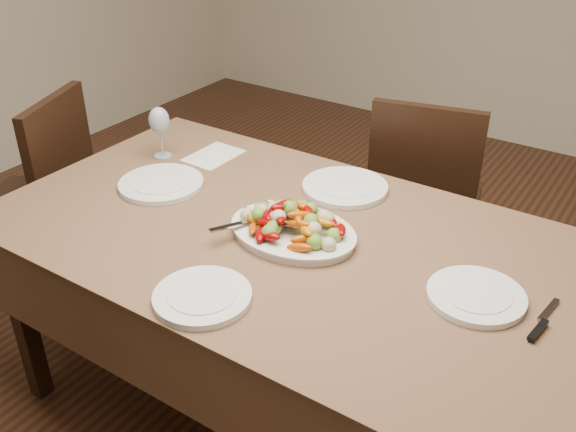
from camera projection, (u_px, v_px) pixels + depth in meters
The scene contains 13 objects.
dining_table at pixel (288, 332), 2.11m from camera, with size 1.84×1.04×0.76m, color brown.
chair_far at pixel (426, 198), 2.70m from camera, with size 0.42×0.42×0.95m, color black, non-canonical shape.
chair_left at pixel (29, 205), 2.65m from camera, with size 0.42×0.42×0.95m, color black, non-canonical shape.
serving_platter at pixel (293, 233), 1.90m from camera, with size 0.38×0.28×0.02m, color white.
roasted_vegetables at pixel (293, 217), 1.87m from camera, with size 0.32×0.21×0.09m, color #740403, non-canonical shape.
serving_spoon at pixel (267, 222), 1.88m from camera, with size 0.28×0.06×0.03m, color #9EA0A8, non-canonical shape.
plate_left at pixel (161, 184), 2.18m from camera, with size 0.29×0.29×0.02m, color white.
plate_right at pixel (476, 296), 1.64m from camera, with size 0.25×0.25×0.02m, color white.
plate_far at pixel (345, 187), 2.16m from camera, with size 0.29×0.29×0.02m, color white.
plate_near at pixel (202, 297), 1.64m from camera, with size 0.25×0.25×0.02m, color white.
wine_glass at pixel (160, 131), 2.34m from camera, with size 0.08×0.08×0.20m, color #8C99A5, non-canonical shape.
menu_card at pixel (214, 156), 2.39m from camera, with size 0.15×0.21×0.00m, color silver.
table_knife at pixel (543, 322), 1.56m from camera, with size 0.02×0.20×0.01m, color #9EA0A8, non-canonical shape.
Camera 1 is at (0.97, -1.20, 1.77)m, focal length 40.00 mm.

